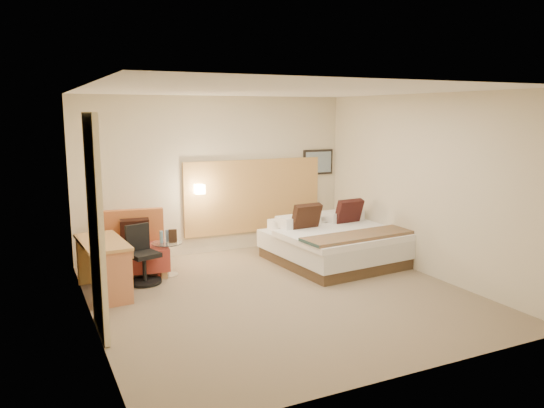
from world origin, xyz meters
name	(u,v)px	position (x,y,z in m)	size (l,w,h in m)	color
floor	(280,295)	(0.00, 0.00, -0.01)	(4.80, 5.00, 0.02)	#7D6B54
ceiling	(281,89)	(0.00, 0.00, 2.71)	(4.80, 5.00, 0.02)	white
wall_back	(216,175)	(0.00, 2.51, 1.35)	(4.80, 0.02, 2.70)	beige
wall_front	(407,236)	(0.00, -2.51, 1.35)	(4.80, 0.02, 2.70)	beige
wall_left	(87,210)	(-2.41, 0.00, 1.35)	(0.02, 5.00, 2.70)	beige
wall_right	(424,185)	(2.41, 0.00, 1.35)	(0.02, 5.00, 2.70)	beige
headboard_panel	(254,196)	(0.70, 2.47, 0.95)	(2.60, 0.04, 1.30)	tan
art_frame	(318,162)	(2.02, 2.48, 1.50)	(0.62, 0.03, 0.47)	black
art_canvas	(319,162)	(2.02, 2.46, 1.50)	(0.54, 0.01, 0.39)	slate
lamp_arm	(198,189)	(-0.35, 2.42, 1.15)	(0.02, 0.02, 0.12)	silver
lamp_shade	(199,189)	(-0.35, 2.36, 1.15)	(0.15, 0.15, 0.15)	#FFEDC6
curtain	(96,226)	(-2.36, -0.25, 1.22)	(0.06, 0.90, 2.42)	beige
bottle_a	(161,237)	(-1.23, 1.51, 0.60)	(0.05, 0.05, 0.18)	#81B2C8
bottle_b	(167,236)	(-1.13, 1.55, 0.60)	(0.05, 0.05, 0.18)	#7994BC
menu_folder	(173,236)	(-1.07, 1.46, 0.61)	(0.12, 0.05, 0.20)	#311F14
bed	(337,243)	(1.54, 1.02, 0.32)	(2.13, 2.09, 0.97)	#473523
lounge_chair	(136,249)	(-1.55, 1.79, 0.38)	(0.98, 0.88, 0.95)	#A18B4C
side_table	(167,257)	(-1.15, 1.49, 0.28)	(0.52, 0.52, 0.51)	silver
desk	(104,252)	(-2.11, 1.05, 0.58)	(0.62, 1.22, 0.74)	#BB8649
desk_chair	(143,260)	(-1.56, 1.29, 0.35)	(0.59, 0.59, 0.84)	black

